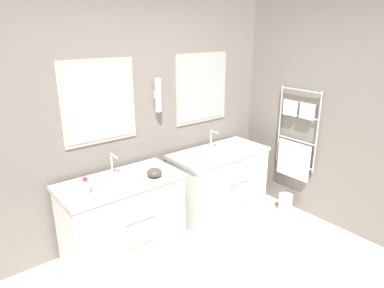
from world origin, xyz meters
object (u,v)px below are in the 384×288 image
Objects in this scene: vanity_left at (125,219)px; waste_bin at (285,202)px; toiletry_bottle at (86,187)px; vanity_right at (220,184)px; amenity_bowl at (154,173)px.

vanity_left reaches higher than waste_bin.
vanity_left is 0.61m from toiletry_bottle.
waste_bin is at bearing -32.13° from vanity_right.
waste_bin is (2.02, -0.45, -0.30)m from vanity_left.
waste_bin is (0.72, -0.45, -0.30)m from vanity_right.
vanity_left and vanity_right have the same top height.
toiletry_bottle is (-0.37, -0.06, 0.48)m from vanity_left.
waste_bin is at bearing -9.29° from toiletry_bottle.
toiletry_bottle is at bearing 175.36° from amenity_bowl.
toiletry_bottle is 0.67m from amenity_bowl.
toiletry_bottle is (-1.67, -0.06, 0.48)m from vanity_right.
amenity_bowl reaches higher than vanity_right.
vanity_right is 0.90m from waste_bin.
vanity_right reaches higher than waste_bin.
toiletry_bottle reaches higher than waste_bin.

